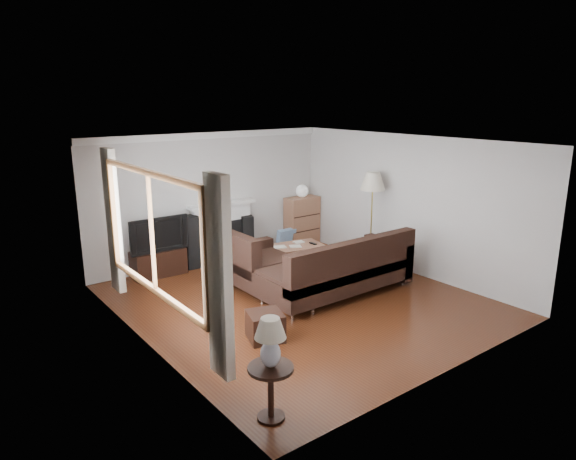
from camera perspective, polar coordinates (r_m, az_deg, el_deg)
room at (r=7.84m, az=1.33°, el=0.62°), size 5.10×5.60×2.54m
window at (r=6.38m, az=-14.90°, el=-0.35°), size 0.12×2.74×1.54m
curtain_near at (r=5.13m, az=-7.62°, el=-5.37°), size 0.10×0.35×2.10m
curtain_far at (r=7.82m, az=-18.84°, el=0.93°), size 0.10×0.35×2.10m
fireplace at (r=10.21m, az=-7.33°, el=-0.10°), size 1.40×0.26×1.15m
tv_stand at (r=9.58m, az=-14.19°, el=-3.53°), size 0.95×0.43×0.47m
television at (r=9.43m, az=-14.40°, el=-0.36°), size 1.08×0.14×0.62m
speaker_left at (r=9.82m, az=-10.76°, el=-1.30°), size 0.28×0.34×0.99m
speaker_right at (r=10.44m, az=-4.58°, el=-0.62°), size 0.31×0.33×0.83m
bookshelf at (r=11.20m, az=1.56°, el=1.05°), size 0.76×0.36×1.04m
globe_lamp at (r=11.07m, az=1.58°, el=4.35°), size 0.27×0.27×0.27m
sectional_sofa at (r=8.39m, az=5.42°, el=-4.11°), size 2.87×2.09×0.93m
coffee_table at (r=9.64m, az=0.49°, el=-3.02°), size 1.26×0.85×0.45m
footstool at (r=6.94m, az=-2.55°, el=-10.61°), size 0.56×0.56×0.38m
floor_lamp at (r=9.76m, az=9.24°, el=1.13°), size 0.60×0.60×1.80m
side_table at (r=5.36m, az=-1.92°, el=-17.60°), size 0.46×0.46×0.58m
table_lamp at (r=5.09m, az=-1.97°, el=-12.44°), size 0.31×0.31×0.51m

